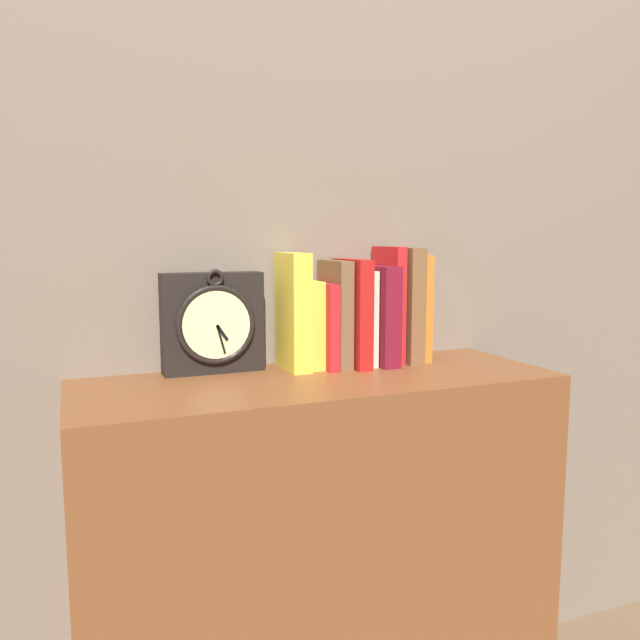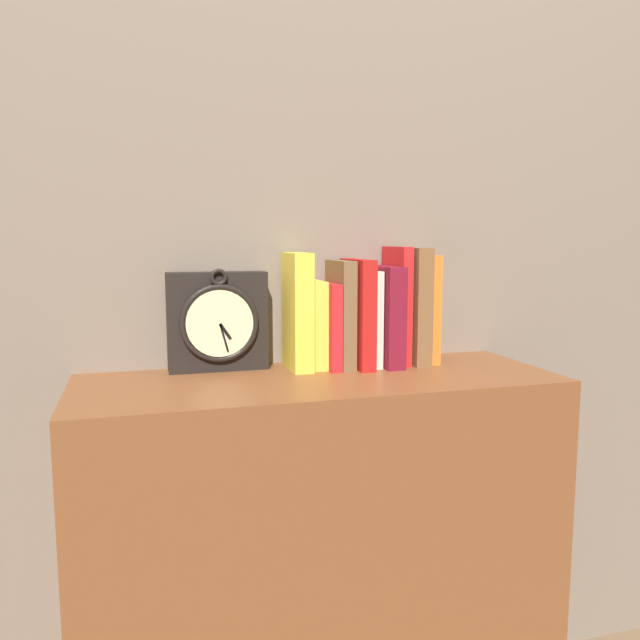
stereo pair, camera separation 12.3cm
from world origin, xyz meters
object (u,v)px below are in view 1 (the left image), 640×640
(book_slot2_red, at_px, (323,325))
(book_slot4_red, at_px, (352,313))
(clock, at_px, (213,323))
(book_slot0_yellow, at_px, (293,311))
(book_slot1_yellow, at_px, (308,324))
(book_slot5_cream, at_px, (362,317))
(book_slot9_orange, at_px, (414,307))
(book_slot6_maroon, at_px, (377,315))
(book_slot7_red, at_px, (388,304))
(book_slot3_brown, at_px, (335,314))
(book_slot8_brown, at_px, (403,305))

(book_slot2_red, xyz_separation_m, book_slot4_red, (0.06, -0.01, 0.02))
(book_slot4_red, bearing_deg, clock, 171.98)
(book_slot0_yellow, xyz_separation_m, book_slot2_red, (0.07, -0.00, -0.03))
(clock, xyz_separation_m, book_slot0_yellow, (0.16, -0.03, 0.02))
(book_slot0_yellow, bearing_deg, book_slot1_yellow, 10.35)
(book_slot5_cream, bearing_deg, book_slot9_orange, 0.85)
(book_slot5_cream, relative_size, book_slot6_maroon, 0.96)
(book_slot1_yellow, xyz_separation_m, book_slot5_cream, (0.12, -0.01, 0.01))
(clock, height_order, book_slot6_maroon, book_slot6_maroon)
(book_slot0_yellow, bearing_deg, book_slot4_red, -5.30)
(book_slot0_yellow, bearing_deg, clock, 169.85)
(clock, bearing_deg, book_slot7_red, -4.12)
(book_slot2_red, distance_m, book_slot7_red, 0.17)
(book_slot3_brown, bearing_deg, book_slot4_red, -14.16)
(book_slot0_yellow, xyz_separation_m, book_slot9_orange, (0.29, 0.00, -0.00))
(clock, xyz_separation_m, book_slot6_maroon, (0.36, -0.04, 0.00))
(book_slot1_yellow, relative_size, book_slot7_red, 0.72)
(book_slot8_brown, bearing_deg, clock, 175.33)
(book_slot2_red, relative_size, book_slot4_red, 0.78)
(clock, xyz_separation_m, book_slot8_brown, (0.43, -0.03, 0.02))
(book_slot0_yellow, height_order, book_slot9_orange, book_slot0_yellow)
(book_slot4_red, xyz_separation_m, book_slot9_orange, (0.16, 0.01, 0.00))
(clock, relative_size, book_slot7_red, 0.83)
(book_slot0_yellow, bearing_deg, book_slot9_orange, 0.34)
(book_slot6_maroon, bearing_deg, book_slot0_yellow, 176.43)
(book_slot7_red, bearing_deg, book_slot9_orange, 0.47)
(book_slot3_brown, relative_size, book_slot8_brown, 0.90)
(book_slot7_red, xyz_separation_m, book_slot8_brown, (0.04, -0.01, -0.00))
(book_slot4_red, height_order, book_slot9_orange, book_slot9_orange)
(book_slot7_red, bearing_deg, book_slot3_brown, -178.12)
(book_slot1_yellow, height_order, book_slot4_red, book_slot4_red)
(book_slot6_maroon, distance_m, book_slot9_orange, 0.10)
(book_slot5_cream, distance_m, book_slot7_red, 0.07)
(book_slot0_yellow, relative_size, book_slot9_orange, 1.03)
(book_slot3_brown, height_order, book_slot6_maroon, book_slot3_brown)
(clock, relative_size, book_slot0_yellow, 0.87)
(book_slot1_yellow, bearing_deg, book_slot6_maroon, -6.91)
(book_slot6_maroon, height_order, book_slot9_orange, book_slot9_orange)
(book_slot7_red, height_order, book_slot8_brown, book_slot7_red)
(clock, distance_m, book_slot0_yellow, 0.17)
(book_slot0_yellow, relative_size, book_slot7_red, 0.95)
(book_slot4_red, height_order, book_slot7_red, book_slot7_red)
(book_slot2_red, distance_m, book_slot5_cream, 0.10)
(book_slot3_brown, xyz_separation_m, book_slot6_maroon, (0.10, -0.01, -0.01))
(book_slot5_cream, bearing_deg, book_slot4_red, -158.51)
(book_slot2_red, height_order, book_slot7_red, book_slot7_red)
(book_slot2_red, relative_size, book_slot9_orange, 0.76)
(clock, bearing_deg, book_slot0_yellow, -10.15)
(book_slot5_cream, distance_m, book_slot8_brown, 0.10)
(book_slot0_yellow, distance_m, book_slot7_red, 0.23)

